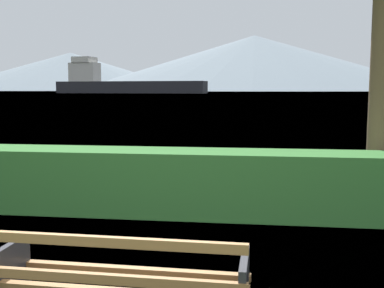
{
  "coord_description": "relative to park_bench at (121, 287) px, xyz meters",
  "views": [
    {
      "loc": [
        0.9,
        -3.07,
        1.79
      ],
      "look_at": [
        0.0,
        3.69,
        0.99
      ],
      "focal_mm": 43.8,
      "sensor_mm": 36.0,
      "label": 1
    }
  ],
  "objects": [
    {
      "name": "water_surface",
      "position": [
        0.0,
        308.06,
        -0.43
      ],
      "size": [
        620.0,
        620.0,
        0.0
      ],
      "primitive_type": "plane",
      "color": "#6B8EA3",
      "rests_on": "ground_plane"
    },
    {
      "name": "park_bench",
      "position": [
        0.0,
        0.0,
        0.0
      ],
      "size": [
        1.8,
        0.62,
        0.87
      ],
      "color": "#A0703F",
      "rests_on": "ground_plane"
    },
    {
      "name": "hedge_row",
      "position": [
        0.0,
        3.52,
        0.03
      ],
      "size": [
        7.08,
        0.83,
        0.92
      ],
      "primitive_type": "cube",
      "color": "#387A33",
      "rests_on": "ground_plane"
    },
    {
      "name": "cargo_ship_large",
      "position": [
        -58.09,
        197.27,
        4.04
      ],
      "size": [
        68.3,
        18.56,
        15.97
      ],
      "color": "#232328",
      "rests_on": "water_surface"
    },
    {
      "name": "fishing_boat_near",
      "position": [
        -94.31,
        224.78,
        0.26
      ],
      "size": [
        2.13,
        4.55,
        1.97
      ],
      "color": "#335693",
      "rests_on": "water_surface"
    },
    {
      "name": "distant_hills",
      "position": [
        -6.32,
        570.6,
        28.9
      ],
      "size": [
        787.48,
        417.77,
        64.7
      ],
      "color": "gray",
      "rests_on": "ground_plane"
    }
  ]
}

